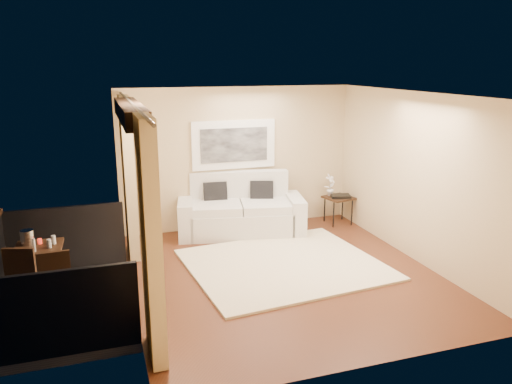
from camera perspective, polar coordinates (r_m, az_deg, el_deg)
floor at (r=7.72m, az=3.19°, el=-9.36°), size 5.00×5.00×0.00m
room_shell at (r=6.61m, az=-14.19°, el=8.84°), size 5.00×6.40×5.00m
balcony at (r=7.24m, az=-22.48°, el=-10.69°), size 1.81×2.60×1.17m
curtains at (r=6.82m, az=-13.41°, el=-1.08°), size 0.16×4.80×2.64m
artwork at (r=9.49m, az=-2.54°, el=5.42°), size 1.62×0.07×0.92m
rug at (r=8.02m, az=3.21°, el=-8.26°), size 3.15×2.81×0.04m
sofa at (r=9.43m, az=-1.77°, el=-2.28°), size 2.47×1.42×1.12m
side_table at (r=10.04m, az=9.42°, el=-0.87°), size 0.60×0.60×0.55m
tray at (r=10.00m, az=9.62°, el=-0.45°), size 0.44×0.37×0.05m
orchid at (r=10.02m, az=8.48°, el=0.80°), size 0.28×0.25×0.45m
bistro_table at (r=7.43m, az=-23.58°, el=-6.31°), size 0.63×0.63×0.72m
balcony_chair_far at (r=7.06m, az=-24.96°, el=-8.53°), size 0.50×0.50×0.91m
balcony_chair_near at (r=6.71m, az=-21.91°, el=-9.59°), size 0.40×0.40×0.88m
ice_bucket at (r=7.51m, az=-24.66°, el=-4.71°), size 0.18×0.18×0.20m
candle at (r=7.49m, az=-23.47°, el=-5.18°), size 0.06×0.06×0.07m
vase at (r=7.19m, az=-24.03°, el=-5.57°), size 0.04×0.04×0.18m
glass_a at (r=7.26m, az=-22.57°, el=-5.47°), size 0.06×0.06×0.12m
glass_b at (r=7.40m, az=-22.13°, el=-5.07°), size 0.06×0.06×0.12m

